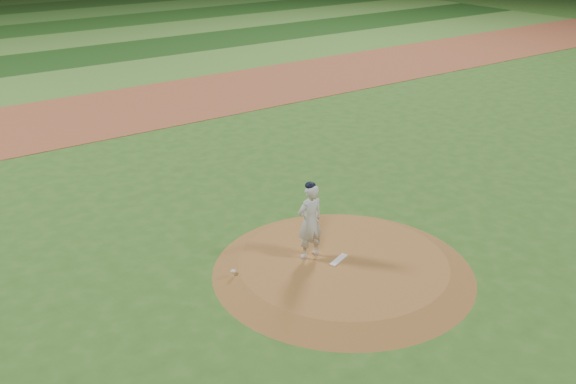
{
  "coord_description": "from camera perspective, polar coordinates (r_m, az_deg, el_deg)",
  "views": [
    {
      "loc": [
        -7.71,
        -8.89,
        6.99
      ],
      "look_at": [
        0.0,
        2.0,
        1.1
      ],
      "focal_mm": 40.0,
      "sensor_mm": 36.0,
      "label": 1
    }
  ],
  "objects": [
    {
      "name": "outfield_stripe_2",
      "position": [
        39.78,
        -24.08,
        11.69
      ],
      "size": [
        70.0,
        5.0,
        0.02
      ],
      "primitive_type": "cube",
      "color": "#457B2C",
      "rests_on": "ground"
    },
    {
      "name": "infield_dirt_band",
      "position": [
        25.14,
        -16.13,
        6.75
      ],
      "size": [
        70.0,
        6.0,
        0.02
      ],
      "primitive_type": "cube",
      "color": "brown",
      "rests_on": "ground"
    },
    {
      "name": "outfield_stripe_0",
      "position": [
        30.24,
        -19.8,
        9.07
      ],
      "size": [
        70.0,
        5.0,
        0.02
      ],
      "primitive_type": "cube",
      "color": "#467B2C",
      "rests_on": "ground"
    },
    {
      "name": "rosin_bag",
      "position": [
        13.12,
        -4.9,
        -7.04
      ],
      "size": [
        0.12,
        0.12,
        0.07
      ],
      "primitive_type": "ellipsoid",
      "color": "beige",
      "rests_on": "pitchers_mound"
    },
    {
      "name": "ground",
      "position": [
        13.69,
        4.88,
        -6.99
      ],
      "size": [
        120.0,
        120.0,
        0.0
      ],
      "primitive_type": "plane",
      "color": "#315F1E",
      "rests_on": "ground"
    },
    {
      "name": "pitching_rubber",
      "position": [
        13.55,
        4.52,
        -6.04
      ],
      "size": [
        0.56,
        0.32,
        0.03
      ],
      "primitive_type": "cube",
      "rotation": [
        0.0,
        0.0,
        0.37
      ],
      "color": "silver",
      "rests_on": "pitchers_mound"
    },
    {
      "name": "pitcher_on_mound",
      "position": [
        13.28,
        1.95,
        -2.56
      ],
      "size": [
        0.61,
        0.41,
        1.71
      ],
      "color": "silver",
      "rests_on": "pitchers_mound"
    },
    {
      "name": "outfield_stripe_1",
      "position": [
        34.98,
        -22.22,
        10.56
      ],
      "size": [
        70.0,
        5.0,
        0.02
      ],
      "primitive_type": "cube",
      "color": "#194115",
      "rests_on": "ground"
    },
    {
      "name": "pitchers_mound",
      "position": [
        13.63,
        4.9,
        -6.53
      ],
      "size": [
        5.5,
        5.5,
        0.25
      ],
      "primitive_type": "cone",
      "color": "#915E2D",
      "rests_on": "ground"
    }
  ]
}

